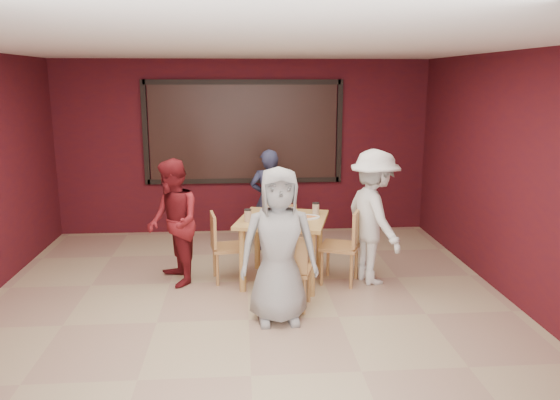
{
  "coord_description": "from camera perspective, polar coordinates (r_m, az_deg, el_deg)",
  "views": [
    {
      "loc": [
        -0.07,
        -5.36,
        2.48
      ],
      "look_at": [
        0.41,
        1.1,
        1.05
      ],
      "focal_mm": 35.0,
      "sensor_mm": 36.0,
      "label": 1
    }
  ],
  "objects": [
    {
      "name": "chair_left",
      "position": [
        6.84,
        -5.98,
        -4.49
      ],
      "size": [
        0.48,
        0.48,
        0.87
      ],
      "color": "#AA6C42",
      "rests_on": "floor"
    },
    {
      "name": "floor",
      "position": [
        5.91,
        -3.29,
        -12.38
      ],
      "size": [
        7.0,
        7.0,
        0.0
      ],
      "primitive_type": "plane",
      "color": "tan",
      "rests_on": "ground"
    },
    {
      "name": "diner_back",
      "position": [
        8.0,
        -1.18,
        -0.0
      ],
      "size": [
        0.57,
        0.4,
        1.5
      ],
      "primitive_type": "imported",
      "rotation": [
        0.0,
        0.0,
        3.06
      ],
      "color": "#2B2F4D",
      "rests_on": "floor"
    },
    {
      "name": "diner_left",
      "position": [
        6.76,
        -11.11,
        -2.34
      ],
      "size": [
        0.81,
        0.91,
        1.55
      ],
      "primitive_type": "imported",
      "rotation": [
        0.0,
        0.0,
        -1.22
      ],
      "color": "maroon",
      "rests_on": "floor"
    },
    {
      "name": "window_blinds",
      "position": [
        8.85,
        -3.83,
        7.08
      ],
      "size": [
        3.0,
        0.02,
        1.5
      ],
      "primitive_type": "cube",
      "color": "black"
    },
    {
      "name": "chair_back",
      "position": [
        7.47,
        0.38,
        -3.28
      ],
      "size": [
        0.4,
        0.4,
        0.8
      ],
      "color": "#AA6C42",
      "rests_on": "floor"
    },
    {
      "name": "dining_table",
      "position": [
        6.72,
        0.28,
        -2.75
      ],
      "size": [
        1.26,
        1.26,
        0.97
      ],
      "color": "tan",
      "rests_on": "floor"
    },
    {
      "name": "chair_front",
      "position": [
        5.96,
        1.08,
        -7.02
      ],
      "size": [
        0.52,
        0.52,
        0.87
      ],
      "color": "#AA6C42",
      "rests_on": "floor"
    },
    {
      "name": "chair_right",
      "position": [
        6.77,
        6.93,
        -4.37
      ],
      "size": [
        0.58,
        0.58,
        0.93
      ],
      "color": "#AA6C42",
      "rests_on": "floor"
    },
    {
      "name": "diner_front",
      "position": [
        5.59,
        -0.14,
        -4.82
      ],
      "size": [
        0.82,
        0.55,
        1.63
      ],
      "primitive_type": "imported",
      "rotation": [
        0.0,
        0.0,
        0.03
      ],
      "color": "#9B9B9B",
      "rests_on": "floor"
    },
    {
      "name": "diner_right",
      "position": [
        6.78,
        9.76,
        -1.78
      ],
      "size": [
        0.88,
        1.2,
        1.66
      ],
      "primitive_type": "imported",
      "rotation": [
        0.0,
        0.0,
        1.83
      ],
      "color": "white",
      "rests_on": "floor"
    }
  ]
}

